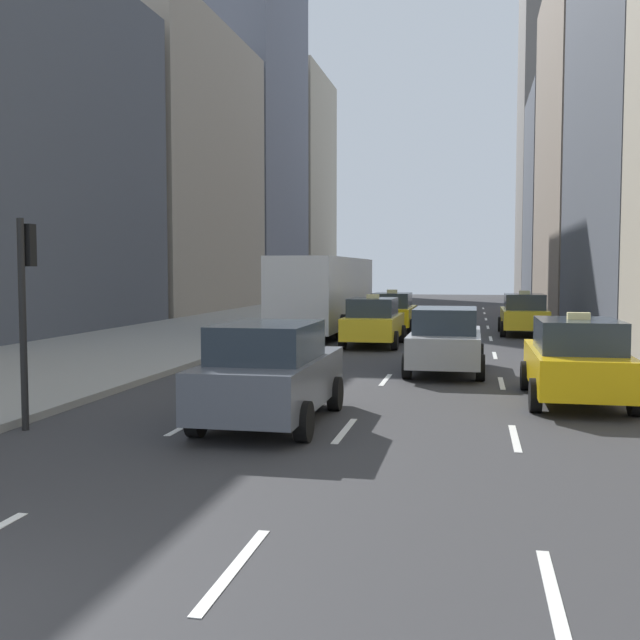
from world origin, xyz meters
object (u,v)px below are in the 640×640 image
Objects in this scene: sedan_black_near at (271,372)px; taxi_second at (524,314)px; taxi_lead at (392,312)px; taxi_third at (576,360)px; sedan_silver_behind at (446,340)px; taxi_fourth at (373,322)px; traffic_light_pole at (25,289)px; city_bus at (326,292)px.

taxi_second is at bearing 74.19° from sedan_black_near.
sedan_black_near is at bearing -90.00° from taxi_lead.
sedan_silver_behind is (-2.80, 3.96, 0.00)m from taxi_third.
taxi_second is at bearing -4.92° from taxi_lead.
sedan_black_near is at bearing -90.00° from taxi_fourth.
sedan_black_near is 1.23× the size of traffic_light_pole.
sedan_silver_behind is at bearing -77.83° from taxi_lead.
sedan_black_near reaches higher than sedan_silver_behind.
sedan_black_near is (-0.00, -20.26, 0.03)m from taxi_lead.
city_bus is 3.23× the size of traffic_light_pole.
city_bus reaches higher than taxi_third.
taxi_lead is 1.00× the size of taxi_third.
taxi_lead is at bearing 19.51° from city_bus.
sedan_black_near is at bearing -149.40° from taxi_third.
sedan_silver_behind is at bearing 51.81° from traffic_light_pole.
city_bus reaches higher than taxi_fourth.
taxi_fourth is (-5.60, 10.58, 0.00)m from taxi_third.
traffic_light_pole reaches higher than taxi_lead.
taxi_fourth is at bearing 75.43° from traffic_light_pole.
taxi_fourth is at bearing -90.00° from taxi_lead.
traffic_light_pole is at bearing -154.20° from taxi_third.
taxi_third is at bearing 25.80° from traffic_light_pole.
taxi_third reaches higher than sedan_silver_behind.
taxi_third is 11.97m from taxi_fourth.
sedan_black_near is 19.49m from city_bus.
traffic_light_pole is at bearing -161.71° from sedan_black_near.
taxi_third is 6.51m from sedan_black_near.
sedan_silver_behind is at bearing 68.95° from sedan_black_near.
taxi_third is at bearing -62.20° from city_bus.
taxi_second is 12.82m from sedan_silver_behind.
taxi_third and taxi_fourth have the same top height.
taxi_fourth is at bearing 117.90° from taxi_third.
taxi_second is (5.60, -0.48, 0.00)m from taxi_lead.
city_bus is (-2.81, 5.38, 0.91)m from taxi_fourth.
taxi_second is 16.47m from taxi_third.
taxi_third is 1.00× the size of taxi_fourth.
city_bus is at bearing 86.83° from traffic_light_pole.
taxi_second is at bearing 65.64° from traffic_light_pole.
taxi_fourth is at bearing 90.00° from sedan_black_near.
taxi_lead reaches higher than sedan_silver_behind.
taxi_lead reaches higher than sedan_black_near.
city_bus is (-2.81, 19.27, 0.87)m from sedan_black_near.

